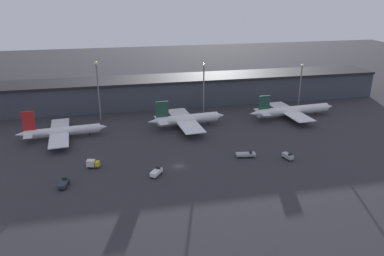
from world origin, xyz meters
TOP-DOWN VIEW (x-y plane):
  - ground at (0.00, 0.00)m, footprint 600.00×600.00m
  - terminal_building at (0.00, 78.72)m, footprint 259.21×22.54m
  - airplane_0 at (-45.43, 37.56)m, footprint 38.77×36.41m
  - airplane_1 at (10.90, 40.24)m, footprint 37.92×36.64m
  - airplane_2 at (65.66, 42.47)m, footprint 47.65×33.42m
  - service_vehicle_0 at (-40.22, -6.93)m, footprint 3.43×6.35m
  - service_vehicle_1 at (-9.21, -5.70)m, footprint 5.07×5.91m
  - service_vehicle_2 at (-31.29, 5.38)m, footprint 4.94×3.28m
  - service_vehicle_3 at (26.85, 2.38)m, footprint 7.79×3.56m
  - service_vehicle_4 at (42.00, -2.84)m, footprint 3.35×5.23m
  - lamp_post_1 at (-29.33, 59.98)m, footprint 1.80×1.80m
  - lamp_post_2 at (23.71, 59.98)m, footprint 1.80×1.80m
  - lamp_post_3 at (78.16, 59.98)m, footprint 1.80×1.80m

SIDE VIEW (x-z plane):
  - ground at x=0.00m, z-range 0.00..0.00m
  - service_vehicle_3 at x=26.85m, z-range -0.07..2.46m
  - service_vehicle_0 at x=-40.22m, z-range -0.08..2.53m
  - service_vehicle_1 at x=-9.21m, z-range -0.08..2.83m
  - service_vehicle_4 at x=42.00m, z-range -0.08..2.86m
  - service_vehicle_2 at x=-31.29m, z-range 0.17..3.21m
  - airplane_0 at x=-45.43m, z-range -3.57..10.04m
  - airplane_2 at x=65.66m, z-range -2.73..10.10m
  - airplane_1 at x=10.90m, z-range -3.01..10.59m
  - terminal_building at x=0.00m, z-range 0.05..15.32m
  - lamp_post_3 at x=78.16m, z-range 3.33..26.90m
  - lamp_post_2 at x=23.71m, z-range 3.46..29.59m
  - lamp_post_1 at x=-29.33m, z-range 3.59..32.77m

